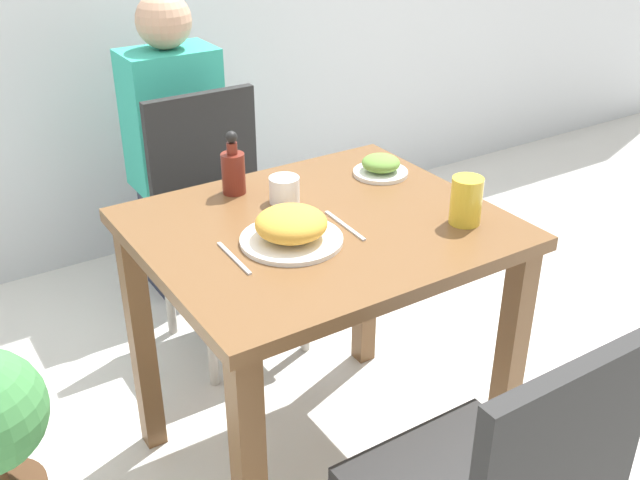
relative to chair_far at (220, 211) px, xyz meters
The scene contains 11 objects.
ground_plane 0.89m from the chair_far, 94.89° to the right, with size 16.00×16.00×0.00m, color silver.
dining_table 0.76m from the chair_far, 94.89° to the right, with size 0.88×0.76×0.78m.
chair_far is the anchor object (origin of this frame).
food_plate 0.87m from the chair_far, 102.60° to the right, with size 0.25×0.25×0.09m.
side_plate 0.70m from the chair_far, 66.57° to the right, with size 0.16×0.16×0.06m.
drink_cup 0.67m from the chair_far, 97.44° to the right, with size 0.08×0.08×0.07m.
juice_glass 1.02m from the chair_far, 75.58° to the right, with size 0.08×0.08×0.12m.
sauce_bottle 0.60m from the chair_far, 109.29° to the right, with size 0.06×0.06×0.18m.
fork_utensil 0.90m from the chair_far, 112.66° to the right, with size 0.01×0.17×0.00m.
spoon_utensil 0.84m from the chair_far, 91.69° to the right, with size 0.02×0.18×0.00m.
person_figure 0.42m from the chair_far, 87.71° to the left, with size 0.34×0.22×1.17m.
Camera 1 is at (-0.90, -1.41, 1.62)m, focal length 42.00 mm.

